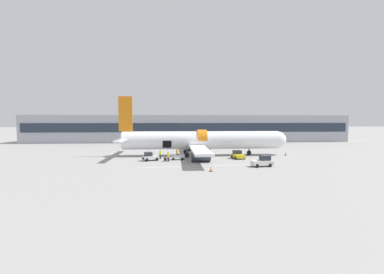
{
  "coord_description": "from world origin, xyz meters",
  "views": [
    {
      "loc": [
        -5.21,
        -47.58,
        7.07
      ],
      "look_at": [
        -1.59,
        3.27,
        3.85
      ],
      "focal_mm": 24.0,
      "sensor_mm": 36.0,
      "label": 1
    }
  ],
  "objects_px": {
    "baggage_cart_loading": "(178,157)",
    "ground_crew_driver": "(201,154)",
    "airplane": "(199,141)",
    "suitcase_on_tarmac_upright": "(165,159)",
    "baggage_tug_lead": "(263,162)",
    "baggage_tug_mid": "(150,157)",
    "baggage_tug_rear": "(238,155)",
    "ground_crew_loader_a": "(199,153)",
    "ground_crew_supervisor": "(177,153)",
    "ground_crew_helper": "(168,156)",
    "ground_crew_loader_b": "(160,154)"
  },
  "relations": [
    {
      "from": "baggage_cart_loading",
      "to": "ground_crew_driver",
      "type": "bearing_deg",
      "value": 12.54
    },
    {
      "from": "airplane",
      "to": "suitcase_on_tarmac_upright",
      "type": "xyz_separation_m",
      "value": [
        -6.71,
        -6.77,
        -2.75
      ]
    },
    {
      "from": "baggage_tug_lead",
      "to": "ground_crew_driver",
      "type": "relative_size",
      "value": 1.97
    },
    {
      "from": "airplane",
      "to": "baggage_tug_mid",
      "type": "relative_size",
      "value": 11.52
    },
    {
      "from": "baggage_tug_rear",
      "to": "baggage_cart_loading",
      "type": "bearing_deg",
      "value": -177.07
    },
    {
      "from": "airplane",
      "to": "ground_crew_loader_a",
      "type": "bearing_deg",
      "value": -96.28
    },
    {
      "from": "ground_crew_loader_a",
      "to": "ground_crew_supervisor",
      "type": "height_order",
      "value": "ground_crew_loader_a"
    },
    {
      "from": "ground_crew_supervisor",
      "to": "suitcase_on_tarmac_upright",
      "type": "bearing_deg",
      "value": -117.62
    },
    {
      "from": "baggage_tug_lead",
      "to": "ground_crew_loader_a",
      "type": "distance_m",
      "value": 13.43
    },
    {
      "from": "baggage_cart_loading",
      "to": "ground_crew_helper",
      "type": "xyz_separation_m",
      "value": [
        -1.73,
        -1.96,
        0.44
      ]
    },
    {
      "from": "ground_crew_loader_a",
      "to": "ground_crew_supervisor",
      "type": "xyz_separation_m",
      "value": [
        -4.21,
        0.67,
        -0.05
      ]
    },
    {
      "from": "ground_crew_driver",
      "to": "ground_crew_helper",
      "type": "xyz_separation_m",
      "value": [
        -6.02,
        -2.91,
        -0.0
      ]
    },
    {
      "from": "ground_crew_loader_a",
      "to": "airplane",
      "type": "bearing_deg",
      "value": 83.72
    },
    {
      "from": "baggage_tug_lead",
      "to": "ground_crew_loader_a",
      "type": "xyz_separation_m",
      "value": [
        -8.9,
        10.05,
        0.21
      ]
    },
    {
      "from": "ground_crew_loader_a",
      "to": "ground_crew_loader_b",
      "type": "relative_size",
      "value": 1.07
    },
    {
      "from": "baggage_tug_rear",
      "to": "suitcase_on_tarmac_upright",
      "type": "distance_m",
      "value": 13.64
    },
    {
      "from": "baggage_tug_lead",
      "to": "ground_crew_supervisor",
      "type": "distance_m",
      "value": 16.94
    },
    {
      "from": "ground_crew_driver",
      "to": "ground_crew_helper",
      "type": "relative_size",
      "value": 1.0
    },
    {
      "from": "airplane",
      "to": "ground_crew_loader_b",
      "type": "distance_m",
      "value": 9.12
    },
    {
      "from": "suitcase_on_tarmac_upright",
      "to": "baggage_cart_loading",
      "type": "bearing_deg",
      "value": 29.66
    },
    {
      "from": "baggage_tug_lead",
      "to": "ground_crew_loader_a",
      "type": "height_order",
      "value": "ground_crew_loader_a"
    },
    {
      "from": "ground_crew_loader_b",
      "to": "ground_crew_helper",
      "type": "bearing_deg",
      "value": -63.13
    },
    {
      "from": "baggage_tug_lead",
      "to": "ground_crew_loader_a",
      "type": "relative_size",
      "value": 1.89
    },
    {
      "from": "ground_crew_driver",
      "to": "suitcase_on_tarmac_upright",
      "type": "distance_m",
      "value": 6.96
    },
    {
      "from": "baggage_tug_lead",
      "to": "baggage_tug_mid",
      "type": "distance_m",
      "value": 19.29
    },
    {
      "from": "ground_crew_loader_a",
      "to": "ground_crew_helper",
      "type": "distance_m",
      "value": 7.07
    },
    {
      "from": "baggage_tug_lead",
      "to": "baggage_cart_loading",
      "type": "bearing_deg",
      "value": 148.46
    },
    {
      "from": "baggage_tug_rear",
      "to": "ground_crew_loader_b",
      "type": "distance_m",
      "value": 14.5
    },
    {
      "from": "airplane",
      "to": "ground_crew_supervisor",
      "type": "height_order",
      "value": "airplane"
    },
    {
      "from": "airplane",
      "to": "ground_crew_helper",
      "type": "relative_size",
      "value": 20.48
    },
    {
      "from": "ground_crew_driver",
      "to": "airplane",
      "type": "bearing_deg",
      "value": 88.08
    },
    {
      "from": "baggage_tug_rear",
      "to": "ground_crew_supervisor",
      "type": "distance_m",
      "value": 11.59
    },
    {
      "from": "baggage_tug_rear",
      "to": "ground_crew_driver",
      "type": "bearing_deg",
      "value": 176.89
    },
    {
      "from": "ground_crew_supervisor",
      "to": "ground_crew_loader_a",
      "type": "bearing_deg",
      "value": -9.11
    },
    {
      "from": "ground_crew_loader_a",
      "to": "suitcase_on_tarmac_upright",
      "type": "height_order",
      "value": "ground_crew_loader_a"
    },
    {
      "from": "baggage_tug_rear",
      "to": "ground_crew_loader_b",
      "type": "relative_size",
      "value": 1.89
    },
    {
      "from": "baggage_tug_rear",
      "to": "baggage_cart_loading",
      "type": "distance_m",
      "value": 11.24
    },
    {
      "from": "airplane",
      "to": "baggage_tug_mid",
      "type": "bearing_deg",
      "value": -146.19
    },
    {
      "from": "ground_crew_loader_a",
      "to": "ground_crew_driver",
      "type": "distance_m",
      "value": 1.16
    },
    {
      "from": "baggage_tug_lead",
      "to": "ground_crew_driver",
      "type": "height_order",
      "value": "ground_crew_driver"
    },
    {
      "from": "ground_crew_loader_a",
      "to": "ground_crew_driver",
      "type": "xyz_separation_m",
      "value": [
        0.22,
        -1.14,
        -0.04
      ]
    },
    {
      "from": "ground_crew_driver",
      "to": "suitcase_on_tarmac_upright",
      "type": "relative_size",
      "value": 2.74
    },
    {
      "from": "baggage_cart_loading",
      "to": "ground_crew_supervisor",
      "type": "distance_m",
      "value": 2.81
    },
    {
      "from": "baggage_cart_loading",
      "to": "ground_crew_loader_a",
      "type": "xyz_separation_m",
      "value": [
        4.06,
        2.09,
        0.49
      ]
    },
    {
      "from": "airplane",
      "to": "baggage_tug_mid",
      "type": "height_order",
      "value": "airplane"
    },
    {
      "from": "baggage_cart_loading",
      "to": "ground_crew_helper",
      "type": "bearing_deg",
      "value": -131.55
    },
    {
      "from": "ground_crew_loader_b",
      "to": "ground_crew_helper",
      "type": "distance_m",
      "value": 3.37
    },
    {
      "from": "ground_crew_supervisor",
      "to": "ground_crew_driver",
      "type": "bearing_deg",
      "value": -22.3
    },
    {
      "from": "baggage_tug_lead",
      "to": "suitcase_on_tarmac_upright",
      "type": "height_order",
      "value": "baggage_tug_lead"
    },
    {
      "from": "baggage_tug_rear",
      "to": "suitcase_on_tarmac_upright",
      "type": "bearing_deg",
      "value": -172.11
    }
  ]
}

